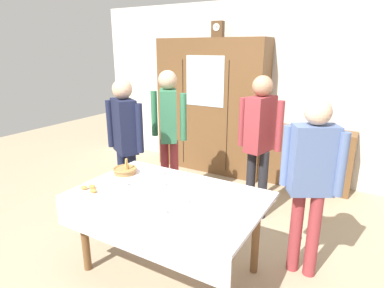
{
  "coord_description": "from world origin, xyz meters",
  "views": [
    {
      "loc": [
        1.45,
        -2.28,
        1.99
      ],
      "look_at": [
        0.0,
        0.2,
        1.13
      ],
      "focal_mm": 29.95,
      "sensor_mm": 36.0,
      "label": 1
    }
  ],
  "objects_px": {
    "mantel_clock": "(218,29)",
    "tea_cup_near_left": "(217,207)",
    "dining_table": "(167,207)",
    "tea_cup_mid_right": "(159,172)",
    "person_by_cabinet": "(260,134)",
    "spoon_near_left": "(217,198)",
    "tea_cup_mid_left": "(160,212)",
    "spoon_back_edge": "(179,178)",
    "tea_cup_far_right": "(182,201)",
    "pastry_plate": "(89,191)",
    "bookshelf_low": "(311,159)",
    "book_stack": "(314,126)",
    "person_beside_shelf": "(169,124)",
    "bread_basket": "(125,170)",
    "tea_cup_center": "(159,183)",
    "tea_cup_back_edge": "(123,184)",
    "wall_cabinet": "(211,107)",
    "person_near_right_end": "(125,136)",
    "person_behind_table_left": "(311,173)"
  },
  "relations": [
    {
      "from": "mantel_clock",
      "to": "tea_cup_near_left",
      "type": "height_order",
      "value": "mantel_clock"
    },
    {
      "from": "mantel_clock",
      "to": "dining_table",
      "type": "bearing_deg",
      "value": -72.68
    },
    {
      "from": "tea_cup_mid_right",
      "to": "person_by_cabinet",
      "type": "distance_m",
      "value": 1.27
    },
    {
      "from": "dining_table",
      "to": "mantel_clock",
      "type": "relative_size",
      "value": 6.81
    },
    {
      "from": "spoon_near_left",
      "to": "tea_cup_mid_left",
      "type": "bearing_deg",
      "value": -116.58
    },
    {
      "from": "tea_cup_mid_right",
      "to": "spoon_back_edge",
      "type": "xyz_separation_m",
      "value": [
        0.22,
        0.02,
        -0.02
      ]
    },
    {
      "from": "tea_cup_far_right",
      "to": "tea_cup_mid_right",
      "type": "distance_m",
      "value": 0.67
    },
    {
      "from": "tea_cup_far_right",
      "to": "spoon_back_edge",
      "type": "distance_m",
      "value": 0.53
    },
    {
      "from": "pastry_plate",
      "to": "tea_cup_mid_left",
      "type": "bearing_deg",
      "value": -1.43
    },
    {
      "from": "bookshelf_low",
      "to": "book_stack",
      "type": "bearing_deg",
      "value": 90.0
    },
    {
      "from": "book_stack",
      "to": "spoon_near_left",
      "type": "height_order",
      "value": "book_stack"
    },
    {
      "from": "mantel_clock",
      "to": "person_beside_shelf",
      "type": "distance_m",
      "value": 1.83
    },
    {
      "from": "bread_basket",
      "to": "tea_cup_mid_right",
      "type": "bearing_deg",
      "value": 23.82
    },
    {
      "from": "bookshelf_low",
      "to": "book_stack",
      "type": "relative_size",
      "value": 4.9
    },
    {
      "from": "book_stack",
      "to": "spoon_back_edge",
      "type": "distance_m",
      "value": 2.42
    },
    {
      "from": "tea_cup_center",
      "to": "bread_basket",
      "type": "relative_size",
      "value": 0.54
    },
    {
      "from": "mantel_clock",
      "to": "tea_cup_back_edge",
      "type": "relative_size",
      "value": 1.85
    },
    {
      "from": "wall_cabinet",
      "to": "person_by_cabinet",
      "type": "xyz_separation_m",
      "value": [
        1.23,
        -1.18,
        -0.03
      ]
    },
    {
      "from": "bread_basket",
      "to": "pastry_plate",
      "type": "xyz_separation_m",
      "value": [
        0.02,
        -0.49,
        -0.02
      ]
    },
    {
      "from": "tea_cup_near_left",
      "to": "bread_basket",
      "type": "relative_size",
      "value": 0.54
    },
    {
      "from": "tea_cup_far_right",
      "to": "person_near_right_end",
      "type": "distance_m",
      "value": 1.42
    },
    {
      "from": "spoon_back_edge",
      "to": "person_by_cabinet",
      "type": "relative_size",
      "value": 0.07
    },
    {
      "from": "spoon_back_edge",
      "to": "spoon_near_left",
      "type": "xyz_separation_m",
      "value": [
        0.5,
        -0.19,
        0.0
      ]
    },
    {
      "from": "person_beside_shelf",
      "to": "tea_cup_back_edge",
      "type": "bearing_deg",
      "value": -74.6
    },
    {
      "from": "wall_cabinet",
      "to": "person_beside_shelf",
      "type": "distance_m",
      "value": 1.39
    },
    {
      "from": "book_stack",
      "to": "tea_cup_back_edge",
      "type": "distance_m",
      "value": 2.93
    },
    {
      "from": "person_behind_table_left",
      "to": "person_by_cabinet",
      "type": "distance_m",
      "value": 1.06
    },
    {
      "from": "dining_table",
      "to": "bread_basket",
      "type": "distance_m",
      "value": 0.7
    },
    {
      "from": "tea_cup_near_left",
      "to": "tea_cup_far_right",
      "type": "bearing_deg",
      "value": -168.94
    },
    {
      "from": "mantel_clock",
      "to": "person_behind_table_left",
      "type": "distance_m",
      "value": 2.99
    },
    {
      "from": "tea_cup_center",
      "to": "person_near_right_end",
      "type": "relative_size",
      "value": 0.08
    },
    {
      "from": "bookshelf_low",
      "to": "tea_cup_far_right",
      "type": "xyz_separation_m",
      "value": [
        -0.52,
        -2.7,
        0.36
      ]
    },
    {
      "from": "tea_cup_back_edge",
      "to": "spoon_back_edge",
      "type": "relative_size",
      "value": 1.09
    },
    {
      "from": "tea_cup_center",
      "to": "mantel_clock",
      "type": "bearing_deg",
      "value": 104.47
    },
    {
      "from": "tea_cup_mid_left",
      "to": "pastry_plate",
      "type": "distance_m",
      "value": 0.78
    },
    {
      "from": "book_stack",
      "to": "spoon_back_edge",
      "type": "relative_size",
      "value": 1.94
    },
    {
      "from": "bread_basket",
      "to": "person_near_right_end",
      "type": "bearing_deg",
      "value": 130.46
    },
    {
      "from": "spoon_near_left",
      "to": "person_behind_table_left",
      "type": "distance_m",
      "value": 0.82
    },
    {
      "from": "tea_cup_far_right",
      "to": "pastry_plate",
      "type": "relative_size",
      "value": 0.46
    },
    {
      "from": "tea_cup_center",
      "to": "dining_table",
      "type": "bearing_deg",
      "value": -38.31
    },
    {
      "from": "spoon_back_edge",
      "to": "book_stack",
      "type": "bearing_deg",
      "value": 69.96
    },
    {
      "from": "tea_cup_center",
      "to": "person_near_right_end",
      "type": "height_order",
      "value": "person_near_right_end"
    },
    {
      "from": "bread_basket",
      "to": "person_beside_shelf",
      "type": "bearing_deg",
      "value": 98.24
    },
    {
      "from": "dining_table",
      "to": "bookshelf_low",
      "type": "height_order",
      "value": "bookshelf_low"
    },
    {
      "from": "tea_cup_back_edge",
      "to": "pastry_plate",
      "type": "bearing_deg",
      "value": -127.07
    },
    {
      "from": "person_behind_table_left",
      "to": "mantel_clock",
      "type": "bearing_deg",
      "value": 133.52
    },
    {
      "from": "pastry_plate",
      "to": "person_behind_table_left",
      "type": "xyz_separation_m",
      "value": [
        1.68,
        0.92,
        0.19
      ]
    },
    {
      "from": "wall_cabinet",
      "to": "bread_basket",
      "type": "relative_size",
      "value": 8.92
    },
    {
      "from": "wall_cabinet",
      "to": "person_beside_shelf",
      "type": "relative_size",
      "value": 1.23
    },
    {
      "from": "tea_cup_mid_right",
      "to": "spoon_back_edge",
      "type": "distance_m",
      "value": 0.22
    }
  ]
}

